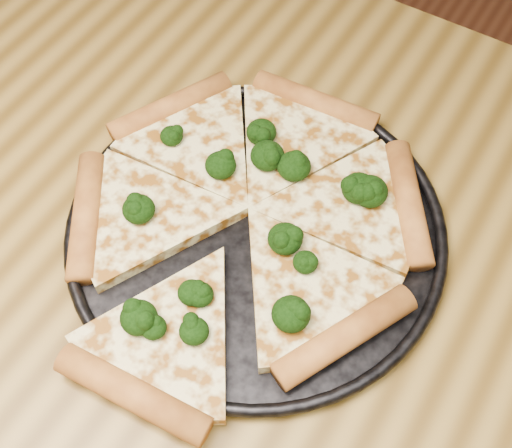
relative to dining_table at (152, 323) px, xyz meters
The scene contains 4 objects.
dining_table is the anchor object (origin of this frame).
pizza_pan 0.15m from the dining_table, 56.32° to the left, with size 0.34×0.34×0.02m.
pizza 0.15m from the dining_table, 62.67° to the left, with size 0.34×0.37×0.03m.
broccoli_florets 0.17m from the dining_table, 55.52° to the left, with size 0.22×0.25×0.02m.
Camera 1 is at (0.23, -0.18, 1.27)m, focal length 46.97 mm.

